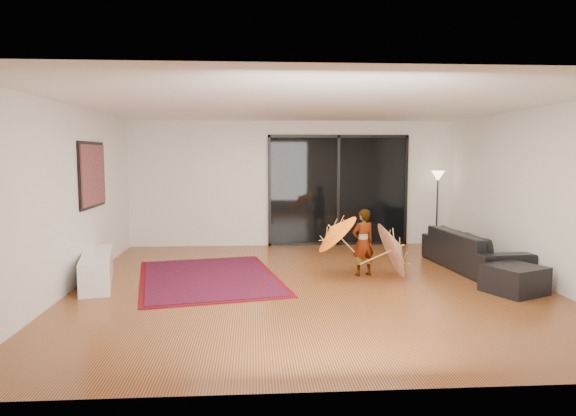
{
  "coord_description": "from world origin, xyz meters",
  "views": [
    {
      "loc": [
        -0.84,
        -7.59,
        1.99
      ],
      "look_at": [
        -0.27,
        0.82,
        1.1
      ],
      "focal_mm": 32.0,
      "sensor_mm": 36.0,
      "label": 1
    }
  ],
  "objects": [
    {
      "name": "parasol_orange",
      "position": [
        0.39,
        0.54,
        0.73
      ],
      "size": [
        0.71,
        0.81,
        0.87
      ],
      "rotation": [
        0.0,
        -0.76,
        0.0
      ],
      "color": "orange",
      "rests_on": "child"
    },
    {
      "name": "painting",
      "position": [
        -3.46,
        1.0,
        1.65
      ],
      "size": [
        0.04,
        1.28,
        1.08
      ],
      "color": "black",
      "rests_on": "wall_left"
    },
    {
      "name": "sliding_door",
      "position": [
        1.0,
        3.47,
        1.2
      ],
      "size": [
        3.06,
        0.07,
        2.4
      ],
      "color": "black",
      "rests_on": "wall_back"
    },
    {
      "name": "wall_back",
      "position": [
        0.0,
        3.5,
        1.35
      ],
      "size": [
        7.0,
        0.0,
        7.0
      ],
      "primitive_type": "plane",
      "rotation": [
        1.57,
        0.0,
        0.0
      ],
      "color": "silver",
      "rests_on": "floor"
    },
    {
      "name": "persian_rug",
      "position": [
        -1.57,
        0.58,
        0.01
      ],
      "size": [
        2.68,
        3.35,
        0.02
      ],
      "rotation": [
        0.0,
        0.0,
        0.2
      ],
      "color": "#5C070F",
      "rests_on": "floor"
    },
    {
      "name": "wall_front",
      "position": [
        0.0,
        -3.5,
        1.35
      ],
      "size": [
        7.0,
        0.0,
        7.0
      ],
      "primitive_type": "plane",
      "rotation": [
        -1.57,
        0.0,
        0.0
      ],
      "color": "silver",
      "rests_on": "floor"
    },
    {
      "name": "wall_right",
      "position": [
        3.5,
        0.0,
        1.35
      ],
      "size": [
        0.0,
        7.0,
        7.0
      ],
      "primitive_type": "plane",
      "rotation": [
        1.57,
        0.0,
        -1.57
      ],
      "color": "silver",
      "rests_on": "floor"
    },
    {
      "name": "child",
      "position": [
        0.94,
        0.59,
        0.55
      ],
      "size": [
        0.46,
        0.38,
        1.1
      ],
      "primitive_type": "imported",
      "rotation": [
        0.0,
        0.0,
        3.48
      ],
      "color": "#999999",
      "rests_on": "floor"
    },
    {
      "name": "sofa",
      "position": [
        2.95,
        0.93,
        0.33
      ],
      "size": [
        1.1,
        2.35,
        0.66
      ],
      "primitive_type": "imported",
      "rotation": [
        0.0,
        0.0,
        1.66
      ],
      "color": "black",
      "rests_on": "floor"
    },
    {
      "name": "parasol_white",
      "position": [
        1.54,
        0.44,
        0.5
      ],
      "size": [
        0.55,
        0.96,
        0.97
      ],
      "rotation": [
        0.0,
        1.16,
        0.0
      ],
      "color": "beige",
      "rests_on": "floor"
    },
    {
      "name": "floor",
      "position": [
        0.0,
        0.0,
        0.0
      ],
      "size": [
        7.0,
        7.0,
        0.0
      ],
      "primitive_type": "plane",
      "color": "#9E582B",
      "rests_on": "ground"
    },
    {
      "name": "ottoman",
      "position": [
        2.88,
        -0.62,
        0.2
      ],
      "size": [
        0.93,
        0.93,
        0.4
      ],
      "primitive_type": "cube",
      "rotation": [
        0.0,
        0.0,
        0.43
      ],
      "color": "black",
      "rests_on": "floor"
    },
    {
      "name": "speaker",
      "position": [
        -3.25,
        0.4,
        0.15
      ],
      "size": [
        0.27,
        0.27,
        0.3
      ],
      "primitive_type": "cube",
      "rotation": [
        0.0,
        0.0,
        0.03
      ],
      "color": "#424244",
      "rests_on": "floor"
    },
    {
      "name": "ceiling",
      "position": [
        0.0,
        0.0,
        2.7
      ],
      "size": [
        7.0,
        7.0,
        0.0
      ],
      "primitive_type": "plane",
      "rotation": [
        3.14,
        0.0,
        0.0
      ],
      "color": "white",
      "rests_on": "wall_back"
    },
    {
      "name": "floor_lamp",
      "position": [
        3.1,
        3.15,
        1.29
      ],
      "size": [
        0.28,
        0.28,
        1.63
      ],
      "color": "black",
      "rests_on": "floor"
    },
    {
      "name": "wall_left",
      "position": [
        -3.5,
        0.0,
        1.35
      ],
      "size": [
        0.0,
        7.0,
        7.0
      ],
      "primitive_type": "plane",
      "rotation": [
        1.57,
        0.0,
        1.57
      ],
      "color": "silver",
      "rests_on": "floor"
    },
    {
      "name": "media_console",
      "position": [
        -3.25,
        0.32,
        0.23
      ],
      "size": [
        0.81,
        1.74,
        0.47
      ],
      "primitive_type": "cube",
      "rotation": [
        0.0,
        0.0,
        0.24
      ],
      "color": "white",
      "rests_on": "floor"
    }
  ]
}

